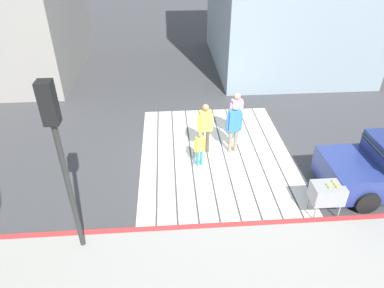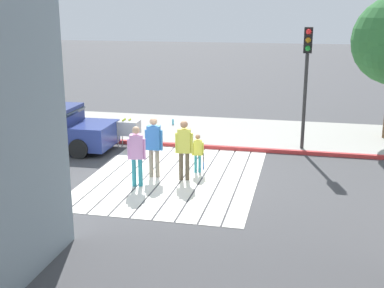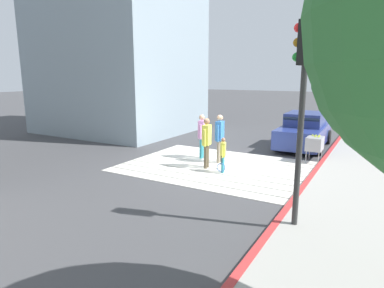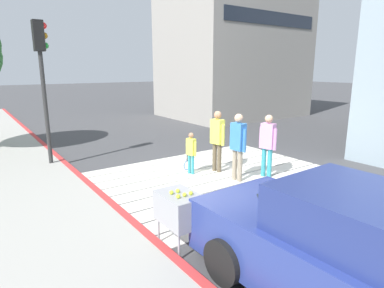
% 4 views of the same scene
% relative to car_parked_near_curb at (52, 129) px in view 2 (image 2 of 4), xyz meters
% --- Properties ---
extents(ground_plane, '(120.00, 120.00, 0.00)m').
position_rel_car_parked_near_curb_xyz_m(ground_plane, '(2.00, 4.96, -0.73)').
color(ground_plane, '#424244').
extents(crosswalk_stripes, '(6.40, 4.90, 0.01)m').
position_rel_car_parked_near_curb_xyz_m(crosswalk_stripes, '(2.00, 4.96, -0.73)').
color(crosswalk_stripes, silver).
rests_on(crosswalk_stripes, ground).
extents(sidewalk_west, '(4.80, 40.00, 0.12)m').
position_rel_car_parked_near_curb_xyz_m(sidewalk_west, '(-3.60, 4.96, -0.67)').
color(sidewalk_west, '#9E9B93').
rests_on(sidewalk_west, ground).
extents(curb_painted, '(0.16, 40.00, 0.13)m').
position_rel_car_parked_near_curb_xyz_m(curb_painted, '(-1.25, 4.96, -0.67)').
color(curb_painted, '#BC3333').
rests_on(curb_painted, ground).
extents(car_parked_near_curb, '(2.05, 4.34, 1.57)m').
position_rel_car_parked_near_curb_xyz_m(car_parked_near_curb, '(0.00, 0.00, 0.00)').
color(car_parked_near_curb, navy).
rests_on(car_parked_near_curb, ground).
extents(traffic_light_corner, '(0.39, 0.28, 4.24)m').
position_rel_car_parked_near_curb_xyz_m(traffic_light_corner, '(-1.58, 8.60, 2.30)').
color(traffic_light_corner, '#2D2D2D').
rests_on(traffic_light_corner, ground).
extents(tennis_ball_cart, '(0.56, 0.80, 1.02)m').
position_rel_car_parked_near_curb_xyz_m(tennis_ball_cart, '(-0.90, 2.49, -0.04)').
color(tennis_ball_cart, '#99999E').
rests_on(tennis_ball_cart, ground).
extents(water_bottle, '(0.07, 0.07, 0.22)m').
position_rel_car_parked_near_curb_xyz_m(water_bottle, '(-4.20, 3.27, -0.50)').
color(water_bottle, '#33A5BF').
rests_on(water_bottle, sidewalk_west).
extents(pedestrian_adult_lead, '(0.26, 0.52, 1.80)m').
position_rel_car_parked_near_curb_xyz_m(pedestrian_adult_lead, '(2.15, 4.38, 0.31)').
color(pedestrian_adult_lead, gray).
rests_on(pedestrian_adult_lead, ground).
extents(pedestrian_adult_trailing, '(0.30, 0.49, 1.73)m').
position_rel_car_parked_near_curb_xyz_m(pedestrian_adult_trailing, '(3.03, 4.15, 0.27)').
color(pedestrian_adult_trailing, teal).
rests_on(pedestrian_adult_trailing, ground).
extents(pedestrian_adult_side, '(0.27, 0.51, 1.77)m').
position_rel_car_parked_near_curb_xyz_m(pedestrian_adult_side, '(2.22, 5.31, 0.30)').
color(pedestrian_adult_side, brown).
rests_on(pedestrian_adult_side, ground).
extents(pedestrian_child_with_racket, '(0.28, 0.40, 1.20)m').
position_rel_car_parked_near_curb_xyz_m(pedestrian_child_with_racket, '(1.47, 5.56, -0.07)').
color(pedestrian_child_with_racket, teal).
rests_on(pedestrian_child_with_racket, ground).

